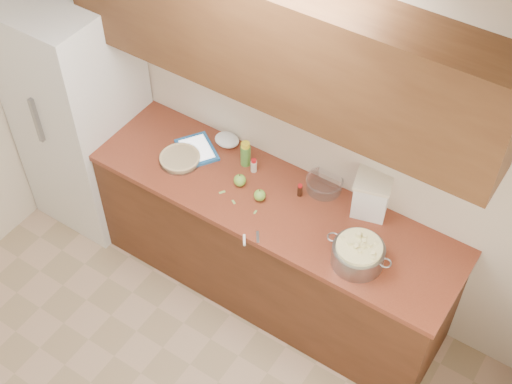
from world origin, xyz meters
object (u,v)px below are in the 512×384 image
Objects in this scene: tablet at (197,150)px; flour_canister at (372,194)px; colander at (358,254)px; pie at (180,158)px.

flour_canister is at bearing 41.57° from tablet.
tablet is at bearing 170.22° from colander.
tablet is at bearing -171.76° from flour_canister.
pie is at bearing -165.90° from flour_canister.
tablet is (-1.29, 0.22, -0.06)m from colander.
tablet is (0.03, 0.13, -0.01)m from pie.
pie is at bearing 176.12° from colander.
flour_canister is 0.74× the size of tablet.
pie is 0.76× the size of tablet.
colander is at bearing -72.45° from flour_canister.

